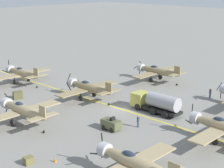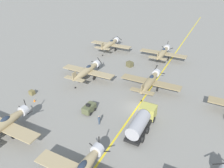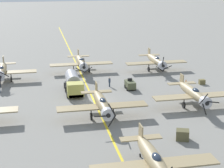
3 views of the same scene
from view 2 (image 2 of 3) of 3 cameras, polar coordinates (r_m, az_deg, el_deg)
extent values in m
plane|color=gray|center=(38.99, 6.60, -6.10)|extent=(400.00, 400.00, 0.00)
cube|color=yellow|center=(38.99, 6.60, -6.09)|extent=(0.30, 160.00, 0.01)
ellipsoid|color=#9C875F|center=(57.75, 13.01, 7.88)|extent=(1.50, 9.50, 1.42)
cylinder|color=#B7B7BC|center=(61.82, 14.14, 9.18)|extent=(1.58, 0.90, 1.58)
ellipsoid|color=#232D3D|center=(58.59, 13.38, 8.75)|extent=(0.80, 1.70, 0.76)
cube|color=#9C875F|center=(58.56, 13.18, 7.81)|extent=(12.00, 2.10, 0.16)
cube|color=#9C875F|center=(54.00, 11.86, 6.66)|extent=(4.40, 1.10, 0.12)
cube|color=#9C875F|center=(53.75, 11.93, 7.30)|extent=(0.14, 1.30, 1.60)
sphere|color=black|center=(62.29, 14.26, 9.32)|extent=(0.56, 0.56, 0.56)
cube|color=black|center=(62.28, 14.90, 8.82)|extent=(1.60, 0.06, 0.96)
cube|color=black|center=(62.01, 14.34, 10.08)|extent=(0.18, 0.06, 1.75)
cube|color=black|center=(62.59, 13.54, 9.06)|extent=(1.57, 0.06, 1.03)
cylinder|color=black|center=(59.12, 11.71, 7.53)|extent=(0.14, 0.14, 1.26)
cylinder|color=black|center=(59.35, 11.65, 6.96)|extent=(0.22, 0.90, 0.90)
cylinder|color=black|center=(58.49, 14.53, 6.95)|extent=(0.14, 0.14, 1.26)
cylinder|color=black|center=(58.72, 14.45, 6.38)|extent=(0.22, 0.90, 0.90)
cylinder|color=black|center=(54.73, 11.62, 4.69)|extent=(0.12, 0.36, 0.36)
cube|color=black|center=(29.00, 26.45, -18.19)|extent=(1.56, 0.06, 1.05)
cylinder|color=#B7B7BC|center=(28.42, -3.86, -16.75)|extent=(1.58, 0.90, 1.58)
ellipsoid|color=#232D3D|center=(26.19, -7.82, -20.44)|extent=(0.80, 1.70, 0.76)
sphere|color=black|center=(28.72, -3.33, -16.12)|extent=(0.56, 0.56, 0.56)
cube|color=black|center=(29.33, -4.61, -16.26)|extent=(1.56, 0.06, 1.05)
cube|color=black|center=(28.74, -1.91, -17.21)|extent=(1.61, 0.06, 0.94)
cube|color=black|center=(28.11, -3.44, -14.85)|extent=(0.20, 0.06, 1.75)
ellipsoid|color=#947F57|center=(42.95, 9.76, 0.48)|extent=(1.50, 9.50, 1.42)
cylinder|color=#B7B7BC|center=(46.77, 11.49, 2.83)|extent=(1.58, 0.90, 1.58)
ellipsoid|color=#232D3D|center=(43.65, 10.29, 1.77)|extent=(0.80, 1.70, 0.76)
cube|color=#947F57|center=(43.75, 10.04, 0.52)|extent=(12.00, 2.10, 0.16)
cube|color=#947F57|center=(39.47, 7.89, -1.88)|extent=(4.40, 1.10, 0.12)
cube|color=#947F57|center=(39.14, 7.95, -1.07)|extent=(0.14, 1.30, 1.60)
sphere|color=black|center=(47.20, 11.67, 3.07)|extent=(0.56, 0.56, 0.56)
cube|color=black|center=(47.63, 11.05, 2.38)|extent=(1.04, 0.06, 1.56)
cube|color=black|center=(47.03, 12.68, 2.81)|extent=(1.75, 0.06, 0.19)
cube|color=black|center=(46.97, 11.28, 4.02)|extent=(0.96, 0.06, 1.61)
cylinder|color=black|center=(44.43, 8.14, 0.24)|extent=(0.14, 0.14, 1.26)
cylinder|color=black|center=(44.74, 8.08, -0.47)|extent=(0.22, 0.90, 0.90)
cylinder|color=black|center=(43.72, 11.82, -0.64)|extent=(0.14, 0.14, 1.26)
cylinder|color=black|center=(44.04, 11.74, -1.35)|extent=(0.22, 0.90, 0.90)
cylinder|color=black|center=(40.50, 7.67, -4.36)|extent=(0.12, 0.36, 0.36)
ellipsoid|color=tan|center=(46.89, -6.84, 3.31)|extent=(1.50, 9.50, 1.42)
cylinder|color=#B7B7BC|center=(50.27, -4.06, 5.31)|extent=(1.57, 0.90, 1.58)
ellipsoid|color=#232D3D|center=(47.50, -6.13, 4.46)|extent=(0.80, 1.70, 0.76)
cube|color=tan|center=(47.60, -6.32, 3.30)|extent=(12.00, 2.10, 0.16)
cube|color=tan|center=(43.88, -9.76, 1.37)|extent=(4.40, 1.10, 0.12)
cube|color=tan|center=(43.58, -9.83, 2.12)|extent=(0.14, 1.30, 1.60)
sphere|color=black|center=(50.66, -3.78, 5.51)|extent=(0.56, 0.56, 0.56)
cube|color=black|center=(51.02, -4.62, 5.83)|extent=(1.75, 0.06, 0.41)
cube|color=black|center=(50.85, -3.44, 4.61)|extent=(0.76, 0.06, 1.68)
cube|color=black|center=(50.13, -3.26, 6.11)|extent=(1.21, 0.06, 1.45)
cylinder|color=black|center=(48.65, -7.76, 2.98)|extent=(0.14, 0.14, 1.26)
cylinder|color=black|center=(48.93, -7.72, 2.32)|extent=(0.22, 0.90, 0.90)
cylinder|color=black|center=(47.14, -4.74, 2.26)|extent=(0.14, 0.14, 1.26)
cylinder|color=black|center=(47.43, -4.71, 1.58)|extent=(0.22, 0.90, 0.90)
cylinder|color=black|center=(44.81, -9.59, -0.95)|extent=(0.12, 0.36, 0.36)
ellipsoid|color=tan|center=(62.69, -0.65, 10.35)|extent=(1.50, 9.50, 1.42)
cylinder|color=#B7B7BC|center=(66.45, 1.17, 11.47)|extent=(1.58, 0.90, 1.58)
ellipsoid|color=#232D3D|center=(63.46, -0.17, 11.13)|extent=(0.80, 1.70, 0.76)
cube|color=tan|center=(63.43, -0.33, 10.26)|extent=(12.00, 2.10, 0.16)
cube|color=tan|center=(59.26, -2.51, 9.33)|extent=(4.40, 1.10, 0.12)
cube|color=tan|center=(59.04, -2.53, 9.92)|extent=(0.14, 1.30, 1.60)
sphere|color=black|center=(66.88, 1.36, 11.58)|extent=(0.56, 0.56, 0.56)
cube|color=black|center=(67.15, 1.35, 10.87)|extent=(0.15, 0.06, 1.75)
cube|color=black|center=(66.44, 1.96, 11.85)|extent=(1.58, 0.06, 1.00)
cube|color=black|center=(67.07, 0.77, 12.03)|extent=(1.59, 0.06, 0.99)
cylinder|color=black|center=(64.31, -1.53, 9.93)|extent=(0.14, 0.14, 1.26)
cylinder|color=black|center=(64.52, -1.52, 9.40)|extent=(0.22, 0.90, 0.90)
cylinder|color=black|center=(63.01, 0.90, 9.52)|extent=(0.14, 0.14, 1.26)
cylinder|color=black|center=(63.22, 0.90, 8.98)|extent=(0.22, 0.90, 0.90)
cylinder|color=black|center=(59.93, -2.50, 7.50)|extent=(0.12, 0.36, 0.36)
cylinder|color=#B7B7BC|center=(37.25, -22.10, -6.42)|extent=(1.57, 0.90, 1.58)
ellipsoid|color=#232D3D|center=(35.41, -26.14, -8.31)|extent=(0.80, 1.70, 0.76)
cube|color=tan|center=(35.76, -26.29, -9.77)|extent=(12.00, 2.10, 0.16)
sphere|color=black|center=(37.50, -21.55, -6.04)|extent=(0.56, 0.56, 0.56)
cube|color=black|center=(38.23, -22.30, -6.08)|extent=(1.67, 0.06, 0.79)
cube|color=black|center=(37.34, -20.68, -7.02)|extent=(1.47, 0.06, 1.18)
cube|color=black|center=(36.95, -21.67, -4.99)|extent=(0.38, 0.06, 1.75)
cylinder|color=black|center=(37.56, -27.31, -10.48)|extent=(0.22, 0.90, 0.90)
cylinder|color=black|center=(35.11, -24.50, -11.43)|extent=(0.14, 0.14, 1.26)
cylinder|color=black|center=(35.50, -24.29, -12.21)|extent=(0.22, 0.90, 0.90)
cube|color=black|center=(34.12, 7.59, -10.82)|extent=(2.25, 8.00, 0.40)
cube|color=#B2AD4C|center=(35.87, 9.34, -7.07)|extent=(2.50, 2.08, 2.00)
cylinder|color=#9E9EA3|center=(32.32, 6.91, -10.42)|extent=(2.10, 4.96, 2.10)
cylinder|color=black|center=(36.33, 7.19, -8.17)|extent=(0.30, 1.00, 1.00)
cylinder|color=black|center=(35.82, 10.78, -9.15)|extent=(0.30, 1.00, 1.00)
cylinder|color=black|center=(34.20, 5.44, -10.82)|extent=(0.30, 1.00, 1.00)
cylinder|color=black|center=(33.66, 9.26, -11.92)|extent=(0.30, 1.00, 1.00)
cylinder|color=black|center=(32.74, 4.02, -12.94)|extent=(0.30, 1.00, 1.00)
cylinder|color=black|center=(32.17, 8.02, -14.15)|extent=(0.30, 1.00, 1.00)
cube|color=#515638|center=(37.39, -6.01, -6.28)|extent=(1.40, 2.60, 1.10)
cube|color=black|center=(36.77, -6.28, -5.51)|extent=(0.70, 0.36, 0.44)
cylinder|color=black|center=(38.48, -6.26, -6.06)|extent=(0.20, 0.60, 0.60)
cylinder|color=black|center=(37.86, -4.50, -6.63)|extent=(0.20, 0.60, 0.60)
cylinder|color=black|center=(37.53, -7.44, -7.18)|extent=(0.20, 0.60, 0.60)
cylinder|color=black|center=(36.90, -5.66, -7.78)|extent=(0.20, 0.60, 0.60)
cylinder|color=#334256|center=(31.92, 27.22, -18.68)|extent=(0.25, 0.25, 0.82)
cylinder|color=#334256|center=(34.97, -3.39, -9.91)|extent=(0.24, 0.24, 0.78)
cylinder|color=#334256|center=(34.52, -3.42, -9.00)|extent=(0.36, 0.36, 0.65)
sphere|color=tan|center=(34.26, -3.44, -8.43)|extent=(0.21, 0.21, 0.21)
cube|color=brown|center=(44.89, -20.20, -2.10)|extent=(1.06, 0.91, 0.82)
cube|color=brown|center=(53.61, 4.64, 5.19)|extent=(1.81, 1.67, 1.22)
cone|color=orange|center=(42.55, -19.62, -4.04)|extent=(0.36, 0.36, 0.55)
camera|label=1|loc=(50.56, -70.76, 5.99)|focal=60.00mm
camera|label=3|loc=(82.80, 27.97, 23.79)|focal=60.00mm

